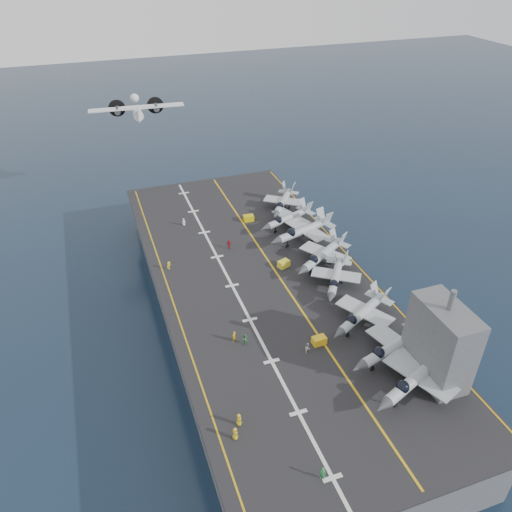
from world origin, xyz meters
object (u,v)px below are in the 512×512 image
object	(u,v)px
island_superstructure	(442,335)
fighter_jet_0	(417,376)
transport_plane	(137,113)
tow_cart_a	(319,340)

from	to	relation	value
island_superstructure	fighter_jet_0	distance (m)	6.67
island_superstructure	fighter_jet_0	size ratio (longest dim) A/B	0.83
fighter_jet_0	transport_plane	size ratio (longest dim) A/B	0.76
fighter_jet_0	tow_cart_a	xyz separation A→B (m)	(-8.44, 12.89, -2.05)
fighter_jet_0	tow_cart_a	world-z (taller)	fighter_jet_0
tow_cart_a	transport_plane	world-z (taller)	transport_plane
island_superstructure	fighter_jet_0	bearing A→B (deg)	-157.68
island_superstructure	transport_plane	size ratio (longest dim) A/B	0.63
tow_cart_a	island_superstructure	bearing A→B (deg)	-41.24
island_superstructure	tow_cart_a	world-z (taller)	island_superstructure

